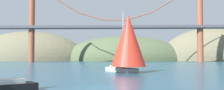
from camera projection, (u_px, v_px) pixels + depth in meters
name	position (u px, v px, depth m)	size (l,w,h in m)	color
ground_plane	(100.00, 88.00, 22.09)	(360.00, 360.00, 0.00)	navy
headland_center	(124.00, 61.00, 156.78)	(78.33, 44.00, 30.74)	#4C5B3D
headland_right	(213.00, 61.00, 155.35)	(66.07, 44.00, 40.83)	#6B664C
headland_left	(29.00, 61.00, 158.35)	(73.08, 44.00, 36.83)	#6B664C
suspension_bridge	(115.00, 23.00, 117.77)	(114.84, 6.00, 40.31)	brown
sailboat_scarlet_sail	(128.00, 42.00, 42.81)	(8.23, 10.29, 10.74)	#B7B2A8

